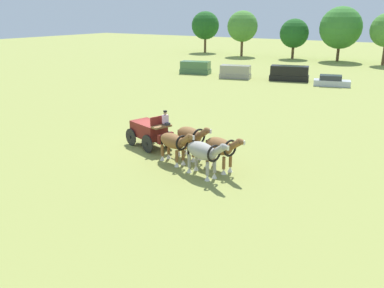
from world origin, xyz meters
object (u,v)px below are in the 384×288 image
Objects in this scene: draft_horse_lead_off at (203,152)px; parked_vehicle_d at (331,81)px; draft_horse_lead_near at (221,148)px; parked_vehicle_a at (195,68)px; parked_vehicle_c at (289,73)px; draft_horse_rear_near at (191,136)px; show_wagon at (150,131)px; parked_vehicle_b at (235,72)px; draft_horse_rear_off at (174,142)px.

parked_vehicle_d is (-1.33, 32.50, -0.82)m from draft_horse_lead_off.
parked_vehicle_a is (-21.06, 31.09, -0.50)m from draft_horse_lead_near.
parked_vehicle_d is (5.71, -1.10, -0.37)m from parked_vehicle_c.
draft_horse_lead_off is at bearing -87.65° from parked_vehicle_d.
draft_horse_rear_near is 30.50m from parked_vehicle_d.
parked_vehicle_a is at bearing 122.60° from draft_horse_lead_off.
parked_vehicle_d is at bearing -10.95° from parked_vehicle_c.
parked_vehicle_a is at bearing -179.52° from parked_vehicle_d.
parked_vehicle_b is (-8.34, 29.22, -0.29)m from show_wagon.
draft_horse_lead_off is at bearing -23.45° from show_wagon.
draft_horse_lead_near is at bearing -77.08° from parked_vehicle_c.
draft_horse_lead_near is 0.93× the size of draft_horse_lead_off.
parked_vehicle_a is (-18.20, 31.57, -0.44)m from draft_horse_rear_off.
parked_vehicle_d is (0.77, 30.48, -0.84)m from draft_horse_rear_near.
parked_vehicle_b is at bearing 110.28° from draft_horse_rear_off.
parked_vehicle_d is (1.14, 31.73, -0.74)m from draft_horse_rear_off.
draft_horse_rear_off is 0.67× the size of parked_vehicle_b.
parked_vehicle_a reaches higher than parked_vehicle_b.
draft_horse_lead_near is 31.31m from parked_vehicle_d.
draft_horse_lead_near reaches higher than parked_vehicle_d.
parked_vehicle_a is at bearing 124.11° from draft_horse_lead_near.
show_wagon reaches higher than parked_vehicle_d.
draft_horse_rear_off is 0.64× the size of parked_vehicle_a.
parked_vehicle_c is (-4.93, 31.59, -0.47)m from draft_horse_rear_near.
draft_horse_rear_near reaches higher than draft_horse_lead_off.
parked_vehicle_d is at bearing 92.35° from draft_horse_lead_off.
draft_horse_rear_near is 1.01× the size of draft_horse_lead_near.
show_wagon is at bearing -87.24° from parked_vehicle_c.
draft_horse_lead_near reaches higher than parked_vehicle_c.
parked_vehicle_a is 13.70m from parked_vehicle_c.
draft_horse_rear_near is at bearing -58.52° from parked_vehicle_a.
draft_horse_rear_off is at bearing 162.79° from draft_horse_lead_off.
show_wagon reaches higher than parked_vehicle_c.
draft_horse_lead_near is at bearing -64.86° from parked_vehicle_b.
draft_horse_rear_near reaches higher than parked_vehicle_b.
show_wagon is at bearing 156.55° from draft_horse_lead_off.
draft_horse_lead_near is at bearing -17.21° from draft_horse_rear_near.
parked_vehicle_b is 12.57m from parked_vehicle_d.
parked_vehicle_c is at bearing 16.13° from parked_vehicle_b.
parked_vehicle_d is (-1.72, 31.25, -0.80)m from draft_horse_lead_near.
draft_horse_lead_near is at bearing -11.08° from show_wagon.
draft_horse_lead_off reaches higher than parked_vehicle_d.
show_wagon is 6.03m from draft_horse_lead_near.
parked_vehicle_b is 0.84× the size of parked_vehicle_c.
show_wagon is 30.39m from parked_vehicle_d.
draft_horse_rear_near is 2.61m from draft_horse_lead_near.
draft_horse_lead_near reaches higher than parked_vehicle_a.
parked_vehicle_b is at bearing -163.87° from parked_vehicle_c.
parked_vehicle_b is at bearing 113.69° from draft_horse_lead_off.
draft_horse_rear_off is at bearing -170.53° from draft_horse_lead_near.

